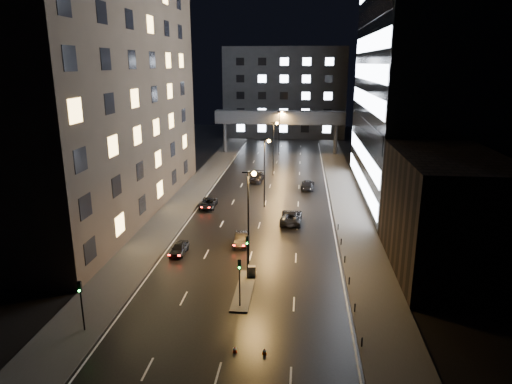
# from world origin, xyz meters

# --- Properties ---
(ground) EXTENTS (160.00, 160.00, 0.00)m
(ground) POSITION_xyz_m (0.00, 40.00, 0.00)
(ground) COLOR black
(ground) RESTS_ON ground
(sidewalk_left) EXTENTS (5.00, 110.00, 0.15)m
(sidewalk_left) POSITION_xyz_m (-12.50, 35.00, 0.07)
(sidewalk_left) COLOR #383533
(sidewalk_left) RESTS_ON ground
(sidewalk_right) EXTENTS (5.00, 110.00, 0.15)m
(sidewalk_right) POSITION_xyz_m (12.50, 35.00, 0.07)
(sidewalk_right) COLOR #383533
(sidewalk_right) RESTS_ON ground
(building_left) EXTENTS (15.00, 48.00, 40.00)m
(building_left) POSITION_xyz_m (-22.50, 24.00, 20.00)
(building_left) COLOR #2D2319
(building_left) RESTS_ON ground
(building_right_low) EXTENTS (10.00, 18.00, 12.00)m
(building_right_low) POSITION_xyz_m (20.00, 9.00, 6.00)
(building_right_low) COLOR black
(building_right_low) RESTS_ON ground
(building_right_glass) EXTENTS (20.00, 36.00, 45.00)m
(building_right_glass) POSITION_xyz_m (25.00, 36.00, 22.50)
(building_right_glass) COLOR black
(building_right_glass) RESTS_ON ground
(building_far) EXTENTS (34.00, 14.00, 25.00)m
(building_far) POSITION_xyz_m (0.00, 98.00, 12.50)
(building_far) COLOR #333335
(building_far) RESTS_ON ground
(skybridge) EXTENTS (30.00, 3.00, 10.00)m
(skybridge) POSITION_xyz_m (0.00, 70.00, 8.34)
(skybridge) COLOR #333335
(skybridge) RESTS_ON ground
(median_island) EXTENTS (1.60, 8.00, 0.15)m
(median_island) POSITION_xyz_m (0.30, 2.00, 0.07)
(median_island) COLOR #383533
(median_island) RESTS_ON ground
(traffic_signal_near) EXTENTS (0.28, 0.34, 4.40)m
(traffic_signal_near) POSITION_xyz_m (0.30, 4.49, 3.09)
(traffic_signal_near) COLOR black
(traffic_signal_near) RESTS_ON median_island
(traffic_signal_far) EXTENTS (0.28, 0.34, 4.40)m
(traffic_signal_far) POSITION_xyz_m (0.30, -1.01, 3.09)
(traffic_signal_far) COLOR black
(traffic_signal_far) RESTS_ON median_island
(traffic_signal_corner) EXTENTS (0.28, 0.34, 4.40)m
(traffic_signal_corner) POSITION_xyz_m (-11.50, -6.01, 2.94)
(traffic_signal_corner) COLOR black
(traffic_signal_corner) RESTS_ON ground
(bollard_row) EXTENTS (0.12, 25.12, 0.90)m
(bollard_row) POSITION_xyz_m (10.20, 6.50, 0.45)
(bollard_row) COLOR black
(bollard_row) RESTS_ON ground
(streetlight_near) EXTENTS (1.45, 0.50, 10.15)m
(streetlight_near) POSITION_xyz_m (0.16, 8.00, 6.50)
(streetlight_near) COLOR black
(streetlight_near) RESTS_ON ground
(streetlight_mid_a) EXTENTS (1.45, 0.50, 10.15)m
(streetlight_mid_a) POSITION_xyz_m (0.16, 28.00, 6.50)
(streetlight_mid_a) COLOR black
(streetlight_mid_a) RESTS_ON ground
(streetlight_mid_b) EXTENTS (1.45, 0.50, 10.15)m
(streetlight_mid_b) POSITION_xyz_m (0.16, 48.00, 6.50)
(streetlight_mid_b) COLOR black
(streetlight_mid_b) RESTS_ON ground
(streetlight_far) EXTENTS (1.45, 0.50, 10.15)m
(streetlight_far) POSITION_xyz_m (0.16, 68.00, 6.50)
(streetlight_far) COLOR black
(streetlight_far) RESTS_ON ground
(car_away_a) EXTENTS (1.65, 3.82, 1.28)m
(car_away_a) POSITION_xyz_m (-8.04, 9.86, 0.64)
(car_away_a) COLOR black
(car_away_a) RESTS_ON ground
(car_away_b) EXTENTS (1.73, 4.24, 1.37)m
(car_away_b) POSITION_xyz_m (-1.50, 13.26, 0.68)
(car_away_b) COLOR black
(car_away_b) RESTS_ON ground
(car_away_c) EXTENTS (2.33, 4.83, 1.32)m
(car_away_c) POSITION_xyz_m (-8.22, 26.80, 0.66)
(car_away_c) COLOR black
(car_away_c) RESTS_ON ground
(car_away_d) EXTENTS (2.53, 5.52, 1.57)m
(car_away_d) POSITION_xyz_m (-2.63, 43.02, 0.78)
(car_away_d) COLOR black
(car_away_d) RESTS_ON ground
(car_toward_a) EXTENTS (2.95, 6.01, 1.64)m
(car_toward_a) POSITION_xyz_m (4.17, 21.55, 0.82)
(car_toward_a) COLOR black
(car_toward_a) RESTS_ON ground
(car_toward_b) EXTENTS (2.48, 5.39, 1.53)m
(car_toward_b) POSITION_xyz_m (6.49, 38.87, 0.76)
(car_toward_b) COLOR black
(car_toward_b) RESTS_ON ground
(utility_cabinet) EXTENTS (0.83, 0.65, 1.07)m
(utility_cabinet) POSITION_xyz_m (0.70, 4.82, 0.69)
(utility_cabinet) COLOR #515154
(utility_cabinet) RESTS_ON median_island
(cone_a) EXTENTS (0.44, 0.44, 0.47)m
(cone_a) POSITION_xyz_m (0.81, -7.45, 0.24)
(cone_a) COLOR #FF3F0D
(cone_a) RESTS_ON ground
(cone_b) EXTENTS (0.43, 0.43, 0.48)m
(cone_b) POSITION_xyz_m (3.00, -7.46, 0.24)
(cone_b) COLOR orange
(cone_b) RESTS_ON ground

